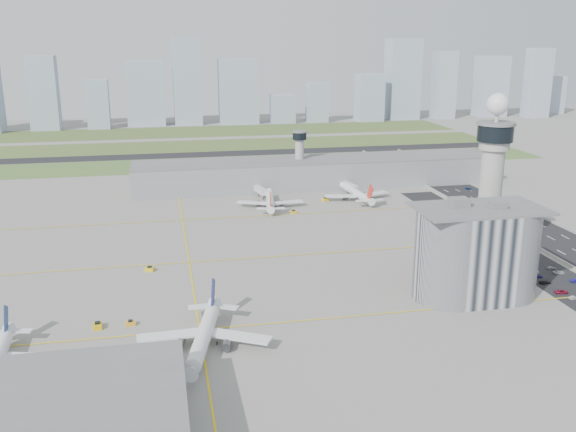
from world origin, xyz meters
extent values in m
plane|color=gray|center=(0.00, 0.00, 0.00)|extent=(1000.00, 1000.00, 0.00)
cube|color=#486A32|center=(-20.00, 225.00, 0.04)|extent=(480.00, 50.00, 0.08)
cube|color=#465E2C|center=(-20.00, 300.00, 0.04)|extent=(480.00, 60.00, 0.08)
cube|color=#48602D|center=(-20.00, 380.00, 0.04)|extent=(480.00, 70.00, 0.08)
cube|color=black|center=(-20.00, 262.00, 0.06)|extent=(480.00, 22.00, 0.10)
cube|color=#9E9E99|center=(101.00, 0.00, 0.60)|extent=(0.60, 500.00, 1.20)
cube|color=black|center=(90.00, -10.00, 0.04)|extent=(18.00, 260.00, 0.08)
cube|color=black|center=(88.00, -22.00, 0.05)|extent=(20.00, 44.00, 0.10)
cube|color=yellow|center=(-40.00, -30.00, 0.01)|extent=(260.00, 0.60, 0.01)
cube|color=yellow|center=(-40.00, 30.00, 0.01)|extent=(260.00, 0.60, 0.01)
cube|color=yellow|center=(-40.00, 90.00, 0.01)|extent=(260.00, 0.60, 0.01)
cube|color=yellow|center=(-40.00, 30.00, 0.01)|extent=(0.60, 260.00, 0.01)
cylinder|color=#ADAAA5|center=(72.00, 8.00, 24.00)|extent=(8.40, 8.40, 48.00)
cylinder|color=#ADAAA5|center=(72.00, 8.00, 46.00)|extent=(11.00, 11.00, 4.00)
cylinder|color=black|center=(72.00, 8.00, 50.00)|extent=(13.00, 13.00, 6.00)
cylinder|color=slate|center=(72.00, 8.00, 53.50)|extent=(14.00, 14.00, 1.00)
cylinder|color=#ADAAA5|center=(72.00, 8.00, 56.00)|extent=(1.60, 1.60, 5.00)
sphere|color=white|center=(72.00, 8.00, 60.50)|extent=(8.00, 8.00, 8.00)
cylinder|color=#ADAAA5|center=(30.00, 150.00, 14.00)|extent=(5.00, 5.00, 28.00)
cylinder|color=black|center=(30.00, 150.00, 29.00)|extent=(8.00, 8.00, 4.00)
cylinder|color=slate|center=(30.00, 150.00, 31.50)|extent=(8.60, 8.60, 0.80)
cube|color=#B2B2B7|center=(52.00, -22.00, 15.00)|extent=(18.00, 24.00, 30.00)
cylinder|color=#B2B2B7|center=(43.00, -22.00, 15.00)|extent=(24.00, 24.00, 30.00)
cylinder|color=#B2B2B7|center=(61.00, -22.00, 15.00)|extent=(24.00, 24.00, 30.00)
cube|color=slate|center=(52.00, -22.00, 30.40)|extent=(42.00, 24.00, 0.80)
cube|color=slate|center=(46.00, -19.00, 32.00)|extent=(6.00, 5.00, 3.00)
cube|color=slate|center=(57.00, -24.00, 31.70)|extent=(5.00, 4.00, 2.40)
cube|color=gray|center=(40.00, 148.00, 7.50)|extent=(210.00, 32.00, 15.00)
cube|color=slate|center=(40.00, 148.00, 15.40)|extent=(210.00, 32.00, 0.80)
imported|color=#94959A|center=(83.47, -31.69, 0.60)|extent=(3.73, 1.48, 1.21)
imported|color=maroon|center=(82.45, -26.31, 0.63)|extent=(4.60, 2.20, 1.27)
imported|color=black|center=(82.07, -17.17, 0.64)|extent=(4.43, 1.90, 1.27)
imported|color=navy|center=(82.94, -11.51, 0.57)|extent=(3.46, 1.74, 1.13)
imported|color=#B7B2C7|center=(83.79, -7.16, 0.64)|extent=(4.07, 1.93, 1.29)
imported|color=navy|center=(93.46, -18.16, 0.66)|extent=(4.01, 1.46, 1.31)
imported|color=silver|center=(92.63, -9.56, 0.61)|extent=(4.44, 2.19, 1.21)
imported|color=#9A9A9A|center=(92.67, -4.66, 0.55)|extent=(3.88, 1.80, 1.10)
imported|color=black|center=(114.78, 41.54, 0.57)|extent=(1.37, 3.53, 1.14)
imported|color=navy|center=(121.87, 120.69, 0.60)|extent=(2.63, 4.57, 1.20)
imported|color=gray|center=(108.33, 179.43, 0.64)|extent=(1.84, 3.90, 1.29)
cube|color=#9EADC1|center=(-150.11, 419.66, 33.44)|extent=(25.49, 20.39, 66.89)
cube|color=#9EADC1|center=(-102.68, 417.90, 22.60)|extent=(20.04, 16.03, 45.20)
cube|color=#9EADC1|center=(-59.44, 436.89, 30.61)|extent=(35.76, 28.61, 61.22)
cube|color=#9EADC1|center=(-19.42, 431.56, 41.69)|extent=(26.33, 21.06, 83.39)
cube|color=#9EADC1|center=(30.27, 432.32, 31.06)|extent=(36.96, 29.57, 62.11)
cube|color=#9EADC1|center=(73.27, 423.68, 13.87)|extent=(23.01, 18.41, 27.75)
cube|color=#9EADC1|center=(108.28, 423.34, 19.48)|extent=(20.22, 16.18, 38.97)
cube|color=#9EADC1|center=(162.17, 421.29, 23.44)|extent=(26.14, 20.92, 46.89)
cube|color=#9EADC1|center=(201.27, 433.27, 40.60)|extent=(32.26, 25.81, 81.20)
cube|color=#9EADC1|center=(244.74, 426.38, 34.37)|extent=(21.59, 17.28, 68.75)
cube|color=#9EADC1|center=(302.83, 435.54, 31.70)|extent=(30.25, 24.20, 63.40)
cube|color=#9EADC1|center=(345.49, 415.96, 35.78)|extent=(23.04, 18.43, 71.56)
cube|color=#9EADC1|center=(382.05, 443.29, 20.53)|extent=(22.64, 18.11, 41.06)
camera|label=1|loc=(-48.74, -206.07, 84.54)|focal=40.00mm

